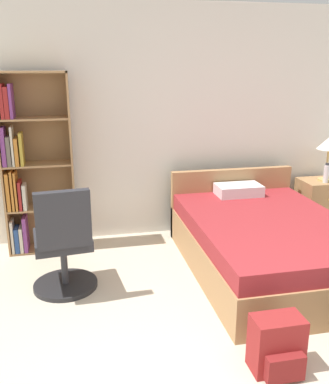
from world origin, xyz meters
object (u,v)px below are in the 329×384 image
at_px(table_lamp, 329,145).
at_px(bookshelf, 29,166).
at_px(water_bottle, 326,173).
at_px(bed, 265,242).
at_px(nightstand, 318,204).
at_px(backpack_red, 277,346).
at_px(office_chair, 64,246).

bearing_deg(table_lamp, bookshelf, 178.85).
bearing_deg(water_bottle, bed, -144.62).
bearing_deg(bookshelf, water_bottle, -2.62).
bearing_deg(table_lamp, nightstand, 160.40).
distance_m(bookshelf, backpack_red, 2.99).
height_order(nightstand, water_bottle, water_bottle).
relative_size(bed, water_bottle, 8.91).
height_order(bookshelf, backpack_red, bookshelf).
height_order(office_chair, backpack_red, office_chair).
distance_m(nightstand, water_bottle, 0.43).
bearing_deg(backpack_red, bookshelf, 125.94).
distance_m(bed, office_chair, 1.92).
xyz_separation_m(bookshelf, backpack_red, (1.70, -2.34, -0.75)).
relative_size(bed, table_lamp, 3.97).
distance_m(bookshelf, office_chair, 1.17).
height_order(bed, water_bottle, water_bottle).
relative_size(office_chair, nightstand, 1.63).
xyz_separation_m(table_lamp, backpack_red, (-1.71, -2.27, -0.85)).
xyz_separation_m(bookshelf, bed, (2.25, -0.94, -0.65)).
bearing_deg(backpack_red, table_lamp, 53.11).
bearing_deg(backpack_red, office_chair, 135.58).
relative_size(nightstand, backpack_red, 1.58).
relative_size(office_chair, table_lamp, 1.87).
height_order(nightstand, table_lamp, table_lamp).
xyz_separation_m(nightstand, water_bottle, (-0.01, -0.10, 0.41)).
bearing_deg(office_chair, water_bottle, 15.80).
bearing_deg(nightstand, bookshelf, 179.12).
relative_size(bookshelf, nightstand, 3.11).
height_order(water_bottle, backpack_red, water_bottle).
bearing_deg(nightstand, bed, -141.38).
bearing_deg(office_chair, table_lamp, 17.01).
height_order(table_lamp, backpack_red, table_lamp).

